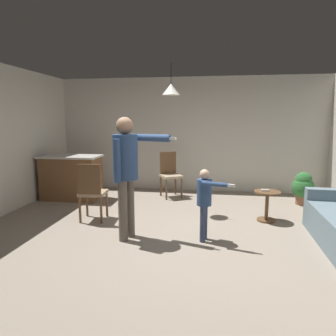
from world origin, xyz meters
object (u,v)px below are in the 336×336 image
kitchen_counter (71,177)px  person_child (205,197)px  side_table_by_couch (267,202)px  person_adult (126,165)px  dining_chair_near_wall (92,190)px  spare_remote_on_table (265,191)px  dining_chair_by_counter (170,172)px  potted_plant_corner (303,187)px

kitchen_counter → person_child: size_ratio=1.22×
kitchen_counter → side_table_by_couch: (3.95, -0.87, -0.15)m
person_adult → dining_chair_near_wall: bearing=-111.7°
kitchen_counter → person_adult: bearing=-47.3°
dining_chair_near_wall → spare_remote_on_table: size_ratio=7.69×
kitchen_counter → person_child: 3.48m
person_adult → dining_chair_near_wall: size_ratio=1.75×
dining_chair_by_counter → potted_plant_corner: (2.77, -0.25, -0.18)m
potted_plant_corner → spare_remote_on_table: potted_plant_corner is taller
kitchen_counter → person_adult: (1.82, -1.97, 0.61)m
person_adult → person_child: bearing=111.7°
dining_chair_by_counter → potted_plant_corner: size_ratio=1.49×
dining_chair_by_counter → person_child: bearing=79.6°
dining_chair_near_wall → kitchen_counter: bearing=122.5°
dining_chair_by_counter → spare_remote_on_table: (1.83, -1.44, -0.01)m
side_table_by_couch → spare_remote_on_table: size_ratio=4.00×
person_adult → person_child: person_adult is taller
kitchen_counter → side_table_by_couch: kitchen_counter is taller
person_child → kitchen_counter: bearing=-108.3°
side_table_by_couch → kitchen_counter: bearing=167.6°
side_table_by_couch → dining_chair_by_counter: dining_chair_by_counter is taller
kitchen_counter → dining_chair_near_wall: size_ratio=1.26×
kitchen_counter → dining_chair_by_counter: bearing=14.6°
side_table_by_couch → spare_remote_on_table: spare_remote_on_table is taller
kitchen_counter → potted_plant_corner: 4.85m
side_table_by_couch → spare_remote_on_table: bearing=-147.4°
dining_chair_by_counter → potted_plant_corner: 2.78m
dining_chair_near_wall → side_table_by_couch: bearing=3.9°
person_child → person_adult: bearing=-70.9°
person_child → dining_chair_by_counter: person_child is taller
person_child → potted_plant_corner: (1.92, 2.17, -0.27)m
person_adult → spare_remote_on_table: size_ratio=13.48×
side_table_by_couch → person_child: 1.47m
spare_remote_on_table → side_table_by_couch: bearing=32.6°
person_adult → dining_chair_by_counter: (0.25, 2.51, -0.54)m
person_child → side_table_by_couch: bearing=149.1°
dining_chair_near_wall → spare_remote_on_table: (2.88, 0.42, -0.01)m
person_adult → side_table_by_couch: bearing=134.4°
person_child → dining_chair_near_wall: 1.99m
person_child → dining_chair_by_counter: bearing=-146.2°
spare_remote_on_table → dining_chair_by_counter: bearing=141.7°
potted_plant_corner → side_table_by_couch: bearing=-127.7°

